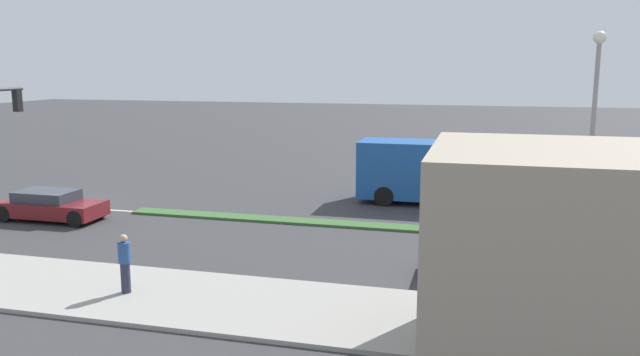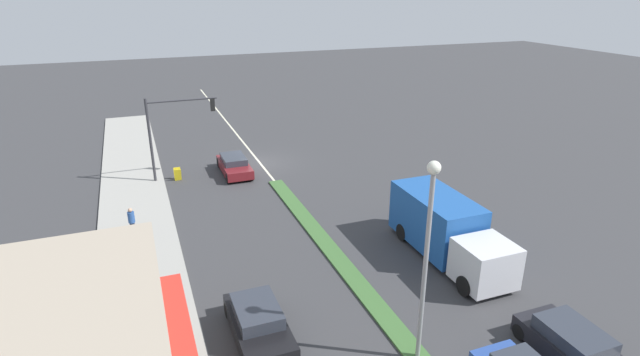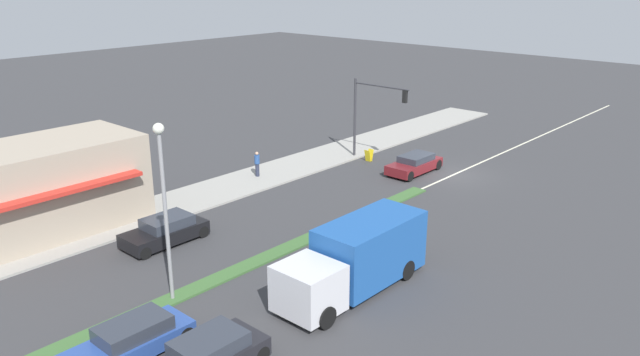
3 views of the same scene
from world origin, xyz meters
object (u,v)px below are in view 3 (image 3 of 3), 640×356
(street_lamp, at_px, (164,191))
(delivery_truck, at_px, (357,257))
(coupe_blue, at_px, (130,340))
(sedan_maroon, at_px, (415,164))
(warning_aframe_sign, at_px, (369,155))
(suv_black, at_px, (165,231))
(traffic_signal_main, at_px, (371,107))
(pedestrian, at_px, (257,163))

(street_lamp, distance_m, delivery_truck, 8.35)
(coupe_blue, xyz_separation_m, sedan_maroon, (4.40, -24.16, -0.02))
(warning_aframe_sign, relative_size, suv_black, 0.20)
(warning_aframe_sign, relative_size, delivery_truck, 0.11)
(suv_black, relative_size, sedan_maroon, 0.98)
(delivery_truck, height_order, suv_black, delivery_truck)
(warning_aframe_sign, distance_m, sedan_maroon, 3.89)
(warning_aframe_sign, xyz_separation_m, suv_black, (-1.09, 17.79, 0.21))
(traffic_signal_main, relative_size, warning_aframe_sign, 6.69)
(coupe_blue, bearing_deg, warning_aframe_sign, -71.10)
(street_lamp, relative_size, warning_aframe_sign, 8.80)
(delivery_truck, bearing_deg, street_lamp, 49.30)
(suv_black, distance_m, sedan_maroon, 17.95)
(warning_aframe_sign, relative_size, coupe_blue, 0.18)
(sedan_maroon, bearing_deg, suv_black, 81.03)
(pedestrian, xyz_separation_m, warning_aframe_sign, (-3.07, -7.85, -0.56))
(traffic_signal_main, xyz_separation_m, suv_black, (-1.12, 17.96, -3.27))
(delivery_truck, relative_size, coupe_blue, 1.65)
(traffic_signal_main, distance_m, sedan_maroon, 5.13)
(street_lamp, xyz_separation_m, coupe_blue, (-2.20, 3.29, -4.16))
(delivery_truck, relative_size, sedan_maroon, 1.76)
(pedestrian, xyz_separation_m, suv_black, (-4.16, 9.95, -0.35))
(pedestrian, relative_size, suv_black, 0.39)
(traffic_signal_main, height_order, sedan_maroon, traffic_signal_main)
(street_lamp, xyz_separation_m, delivery_truck, (-5.00, -5.81, -3.31))
(suv_black, xyz_separation_m, sedan_maroon, (-2.80, -17.74, -0.03))
(delivery_truck, bearing_deg, suv_black, 15.00)
(traffic_signal_main, distance_m, warning_aframe_sign, 3.48)
(suv_black, relative_size, coupe_blue, 0.92)
(delivery_truck, xyz_separation_m, sedan_maroon, (7.20, -15.06, -0.86))
(traffic_signal_main, height_order, coupe_blue, traffic_signal_main)
(coupe_blue, bearing_deg, suv_black, -41.72)
(warning_aframe_sign, bearing_deg, traffic_signal_main, -77.40)
(delivery_truck, xyz_separation_m, suv_black, (10.00, 2.68, -0.83))
(suv_black, bearing_deg, coupe_blue, 138.28)
(traffic_signal_main, distance_m, pedestrian, 9.05)
(pedestrian, height_order, warning_aframe_sign, pedestrian)
(pedestrian, xyz_separation_m, sedan_maroon, (-6.96, -7.79, -0.39))
(warning_aframe_sign, height_order, delivery_truck, delivery_truck)
(traffic_signal_main, relative_size, pedestrian, 3.39)
(pedestrian, height_order, sedan_maroon, pedestrian)
(coupe_blue, height_order, sedan_maroon, coupe_blue)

